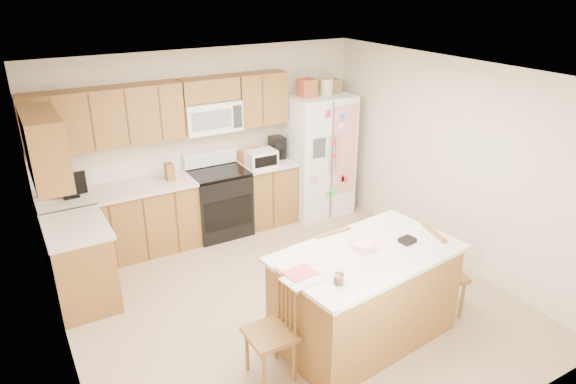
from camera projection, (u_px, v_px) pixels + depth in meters
ground at (289, 301)px, 5.73m from camera, size 4.50×4.50×0.00m
room_shell at (290, 181)px, 5.17m from camera, size 4.60×4.60×2.52m
cabinetry at (148, 189)px, 6.35m from camera, size 3.36×1.56×2.15m
stove at (219, 201)px, 7.09m from camera, size 0.76×0.65×1.13m
refrigerator at (317, 154)px, 7.59m from camera, size 0.90×0.79×2.04m
island at (365, 295)px, 4.99m from camera, size 1.90×1.23×1.06m
windsor_chair_left at (272, 332)px, 4.51m from camera, size 0.40×0.42×0.97m
windsor_chair_back at (324, 270)px, 5.45m from camera, size 0.43×0.41×0.99m
windsor_chair_right at (440, 274)px, 5.37m from camera, size 0.50×0.52×1.00m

